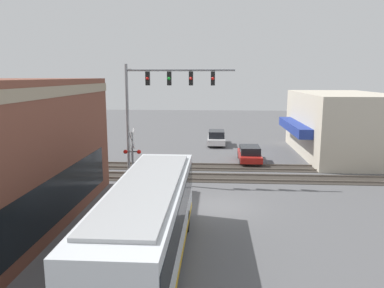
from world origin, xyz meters
TOP-DOWN VIEW (x-y plane):
  - ground_plane at (0.00, 0.00)m, footprint 120.00×120.00m
  - shop_building at (14.72, -11.00)m, footprint 13.76×8.29m
  - city_bus at (-6.95, 2.80)m, footprint 11.35×2.59m
  - traffic_signal_gantry at (4.79, 4.07)m, footprint 0.42×7.28m
  - crossing_signal at (3.80, 5.77)m, footprint 1.41×1.18m
  - rail_track_near at (6.00, 0.00)m, footprint 2.60×60.00m
  - rail_track_far at (9.20, 0.00)m, footprint 2.60×60.00m
  - parked_car_red at (11.35, -2.60)m, footprint 4.24×1.82m
  - parked_car_white at (19.22, 0.20)m, footprint 4.65×1.82m

SIDE VIEW (x-z plane):
  - ground_plane at x=0.00m, z-range 0.00..0.00m
  - rail_track_near at x=6.00m, z-range -0.05..0.10m
  - rail_track_far at x=9.20m, z-range -0.05..0.10m
  - parked_car_red at x=11.35m, z-range -0.05..1.33m
  - parked_car_white at x=19.22m, z-range -0.06..1.49m
  - city_bus at x=-6.95m, z-range 0.17..3.52m
  - crossing_signal at x=3.80m, z-range 0.39..4.20m
  - shop_building at x=14.72m, z-range 0.00..5.71m
  - traffic_signal_gantry at x=4.79m, z-range 1.99..9.99m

